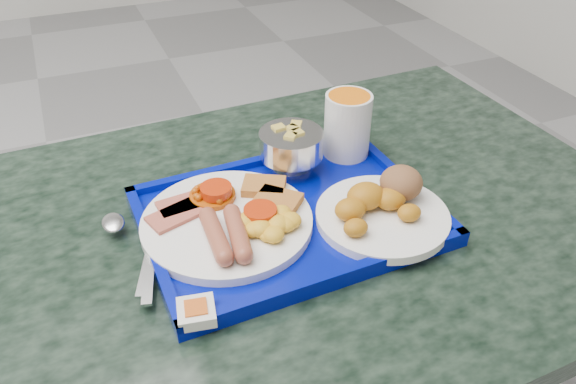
# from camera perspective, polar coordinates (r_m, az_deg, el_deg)

# --- Properties ---
(table) EXTENTS (1.10, 0.75, 0.68)m
(table) POSITION_cam_1_polar(r_m,az_deg,el_deg) (0.94, -0.58, -11.07)
(table) COLOR gray
(table) RESTS_ON floor
(tray) EXTENTS (0.41, 0.31, 0.02)m
(tray) POSITION_cam_1_polar(r_m,az_deg,el_deg) (0.81, 0.00, -2.61)
(tray) COLOR #030E94
(tray) RESTS_ON table
(main_plate) EXTENTS (0.24, 0.24, 0.04)m
(main_plate) POSITION_cam_1_polar(r_m,az_deg,el_deg) (0.78, -5.56, -2.77)
(main_plate) COLOR white
(main_plate) RESTS_ON tray
(bread_plate) EXTENTS (0.19, 0.19, 0.06)m
(bread_plate) POSITION_cam_1_polar(r_m,az_deg,el_deg) (0.80, 9.65, -1.41)
(bread_plate) COLOR white
(bread_plate) RESTS_ON tray
(fruit_bowl) EXTENTS (0.10, 0.10, 0.07)m
(fruit_bowl) POSITION_cam_1_polar(r_m,az_deg,el_deg) (0.87, 0.33, 4.80)
(fruit_bowl) COLOR silver
(fruit_bowl) RESTS_ON tray
(juice_cup) EXTENTS (0.08, 0.08, 0.11)m
(juice_cup) POSITION_cam_1_polar(r_m,az_deg,el_deg) (0.92, 6.06, 6.96)
(juice_cup) COLOR white
(juice_cup) RESTS_ON tray
(spoon) EXTENTS (0.08, 0.18, 0.01)m
(spoon) POSITION_cam_1_polar(r_m,az_deg,el_deg) (0.80, -16.46, -3.90)
(spoon) COLOR silver
(spoon) RESTS_ON tray
(knife) EXTENTS (0.06, 0.18, 0.00)m
(knife) POSITION_cam_1_polar(r_m,az_deg,el_deg) (0.76, -13.78, -5.98)
(knife) COLOR silver
(knife) RESTS_ON tray
(jam_packet) EXTENTS (0.05, 0.05, 0.02)m
(jam_packet) POSITION_cam_1_polar(r_m,az_deg,el_deg) (0.67, -9.29, -11.94)
(jam_packet) COLOR white
(jam_packet) RESTS_ON tray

